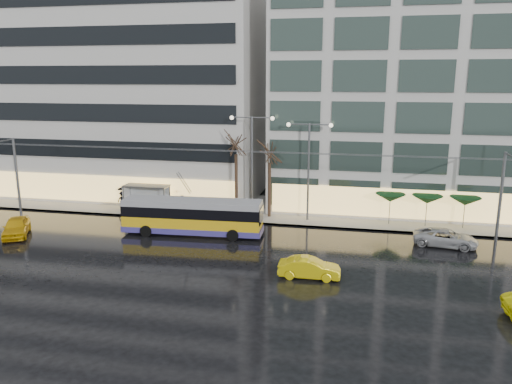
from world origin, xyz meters
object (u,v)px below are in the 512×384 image
(street_lamp_near, at_px, (252,153))
(taxi_a, at_px, (16,227))
(trolleybus, at_px, (192,218))
(bus_shelter, at_px, (144,192))

(street_lamp_near, relative_size, taxi_a, 2.03)
(street_lamp_near, distance_m, taxi_a, 20.27)
(taxi_a, bearing_deg, trolleybus, -15.46)
(bus_shelter, xyz_separation_m, taxi_a, (-7.06, -8.80, -1.20))
(trolleybus, xyz_separation_m, street_lamp_near, (3.69, 5.67, 4.58))
(trolleybus, bearing_deg, taxi_a, -166.74)
(bus_shelter, distance_m, street_lamp_near, 11.14)
(bus_shelter, xyz_separation_m, street_lamp_near, (10.38, 0.11, 4.03))
(bus_shelter, height_order, taxi_a, bus_shelter)
(trolleybus, height_order, bus_shelter, trolleybus)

